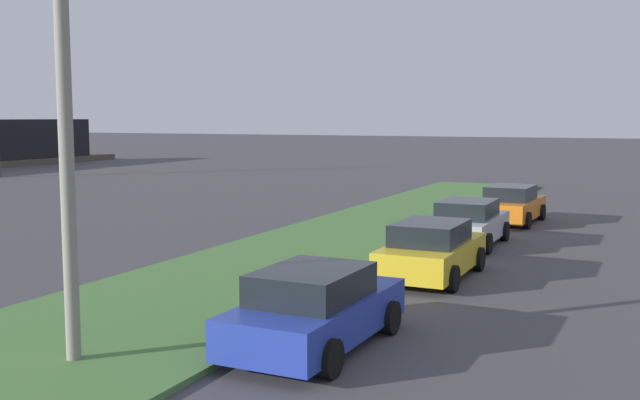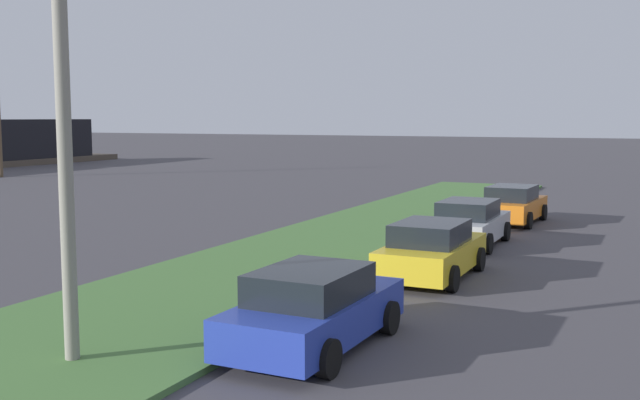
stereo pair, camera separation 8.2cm
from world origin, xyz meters
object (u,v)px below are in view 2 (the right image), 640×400
Objects in this scene: parked_car_blue at (314,309)px; streetlight at (79,99)px; parked_car_silver at (469,223)px; parked_car_orange at (513,205)px; parked_car_yellow at (432,250)px.

parked_car_blue is 5.32m from streetlight.
parked_car_orange is (5.75, -0.31, 0.00)m from parked_car_silver.
parked_car_orange is at bearing -8.74° from streetlight.
parked_car_yellow is at bearing -18.75° from streetlight.
parked_car_silver is at bearing 1.68° from parked_car_blue.
parked_car_blue and parked_car_yellow have the same top height.
streetlight is at bearing 174.05° from parked_car_orange.
parked_car_blue is at bearing -48.18° from streetlight.
parked_car_yellow and parked_car_orange have the same top height.
parked_car_silver is (11.82, 0.08, 0.00)m from parked_car_blue.
parked_car_yellow is 10.32m from streetlight.
streetlight is (-14.39, 2.79, 3.67)m from parked_car_silver.
streetlight reaches higher than parked_car_silver.
parked_car_silver is 15.11m from streetlight.
parked_car_blue is 0.99× the size of parked_car_orange.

